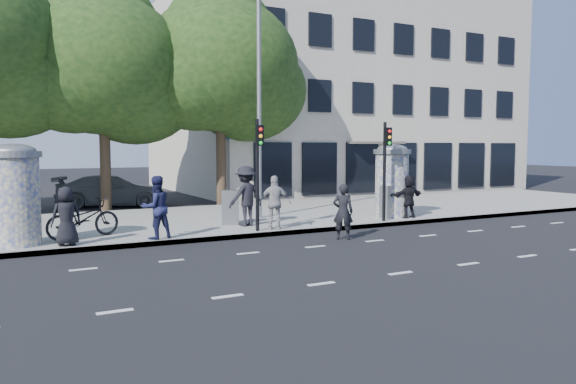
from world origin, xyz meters
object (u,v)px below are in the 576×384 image
ped_c (156,207)px  traffic_pole_far (386,161)px  ad_column_right (392,179)px  ped_f (408,196)px  ad_column_left (15,193)px  man_road (343,212)px  cabinet_left (230,208)px  street_lamp (260,88)px  ped_e (275,203)px  cabinet_right (389,201)px  bicycle (83,218)px  ped_d (246,196)px  ped_a (66,216)px  traffic_pole_near (258,163)px  car_right (112,191)px

ped_c → traffic_pole_far: bearing=167.3°
ad_column_right → ped_f: (0.29, -0.59, -0.61)m
ped_c → ad_column_left: bearing=-22.8°
traffic_pole_far → ped_c: (-7.91, 0.06, -1.20)m
ad_column_right → ped_f: 0.90m
man_road → cabinet_left: size_ratio=1.44×
street_lamp → man_road: 6.08m
ped_c → cabinet_left: (2.88, 1.64, -0.31)m
ad_column_left → ped_e: size_ratio=1.58×
man_road → cabinet_right: (3.56, 2.40, -0.08)m
cabinet_right → ped_f: bearing=-38.9°
ped_c → ped_f: ped_c is taller
bicycle → cabinet_left: (4.66, 0.49, 0.02)m
ped_d → ped_e: size_ratio=1.16×
ad_column_left → street_lamp: size_ratio=0.33×
bicycle → ped_c: bearing=-138.1°
ped_a → ped_f: (11.54, 0.24, 0.00)m
ped_c → man_road: 5.35m
traffic_pole_near → ped_e: 1.38m
traffic_pole_near → ped_a: (-5.45, 0.08, -1.30)m
ped_e → street_lamp: bearing=-84.6°
ped_f → ad_column_right: bearing=-66.7°
street_lamp → bicycle: street_lamp is taller
traffic_pole_far → ped_d: 4.95m
cabinet_right → ped_c: bearing=175.8°
bicycle → ad_column_left: bearing=91.1°
man_road → bicycle: 7.43m
ad_column_left → ped_a: ad_column_left is taller
ped_e → man_road: 2.24m
street_lamp → bicycle: 7.68m
ped_c → ped_d: 3.42m
ped_f → ped_a: bearing=-1.9°
ped_f → bicycle: size_ratio=0.74×
ad_column_left → ped_e: 7.25m
car_right → traffic_pole_far: bearing=-127.5°
ped_d → ped_f: (5.97, -0.88, -0.19)m
street_lamp → man_road: bearing=-83.4°
ped_f → man_road: 4.64m
man_road → cabinet_left: bearing=-25.7°
traffic_pole_far → ped_a: (-10.25, 0.08, -1.30)m
ped_f → cabinet_left: 6.47m
bicycle → cabinet_right: cabinet_right is taller
ad_column_left → car_right: (4.25, 9.91, -0.84)m
ped_f → bicycle: ped_f is taller
traffic_pole_far → ped_d: traffic_pole_far is taller
traffic_pole_far → bicycle: 9.88m
street_lamp → bicycle: size_ratio=3.82×
traffic_pole_far → street_lamp: (-3.40, 2.84, 2.56)m
traffic_pole_far → man_road: size_ratio=2.08×
street_lamp → ped_e: (-0.80, -2.78, -3.80)m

